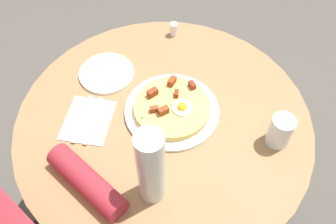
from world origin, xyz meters
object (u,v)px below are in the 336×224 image
dining_table (164,147)px  breakfast_pizza (173,107)px  bread_plate (106,73)px  fork (82,119)px  water_bottle (151,168)px  water_glass (280,131)px  pizza_plate (172,111)px  salt_shaker (174,29)px  knife (93,120)px

dining_table → breakfast_pizza: breakfast_pizza is taller
bread_plate → fork: bread_plate is taller
breakfast_pizza → bread_plate: size_ratio=1.28×
dining_table → bread_plate: size_ratio=4.96×
dining_table → breakfast_pizza: (-0.00, -0.04, 0.19)m
fork → water_bottle: water_bottle is taller
dining_table → water_glass: water_glass is taller
pizza_plate → dining_table: bearing=86.7°
breakfast_pizza → salt_shaker: 0.36m
knife → water_glass: bearing=92.9°
water_bottle → fork: bearing=-5.5°
water_glass → salt_shaker: size_ratio=2.07×
dining_table → salt_shaker: bearing=-53.8°
water_bottle → water_glass: bearing=-114.7°
dining_table → salt_shaker: 0.44m
pizza_plate → salt_shaker: (0.23, -0.28, 0.02)m
dining_table → water_bottle: 0.39m
dining_table → bread_plate: (0.27, -0.01, 0.17)m
bread_plate → water_glass: size_ratio=1.76×
breakfast_pizza → water_glass: (-0.30, -0.12, 0.03)m
fork → water_glass: (-0.50, -0.33, 0.05)m
knife → water_bottle: 0.33m
fork → salt_shaker: (0.04, -0.48, 0.02)m
dining_table → water_glass: size_ratio=8.76×
breakfast_pizza → knife: bearing=49.8°
pizza_plate → breakfast_pizza: size_ratio=1.25×
pizza_plate → fork: pizza_plate is taller
dining_table → water_glass: 0.41m
dining_table → water_bottle: water_bottle is taller
dining_table → fork: (0.19, 0.17, 0.17)m
pizza_plate → bread_plate: size_ratio=1.60×
pizza_plate → water_glass: (-0.30, -0.13, 0.05)m
water_glass → water_bottle: bearing=65.3°
water_glass → bread_plate: bearing=14.7°
fork → dining_table: bearing=100.4°
breakfast_pizza → water_glass: size_ratio=2.26×
breakfast_pizza → water_glass: 0.33m
pizza_plate → breakfast_pizza: (0.00, -0.00, 0.02)m
bread_plate → knife: bearing=125.2°
water_bottle → knife: bearing=-9.6°
salt_shaker → bread_plate: bearing=82.2°
fork → pizza_plate: bearing=106.1°
fork → salt_shaker: 0.49m
dining_table → pizza_plate: (-0.00, -0.04, 0.17)m
dining_table → bread_plate: bearing=-2.7°
dining_table → breakfast_pizza: size_ratio=3.87×
pizza_plate → water_glass: water_glass is taller
dining_table → salt_shaker: size_ratio=18.16×
breakfast_pizza → salt_shaker: bearing=-49.8°
bread_plate → water_glass: water_glass is taller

